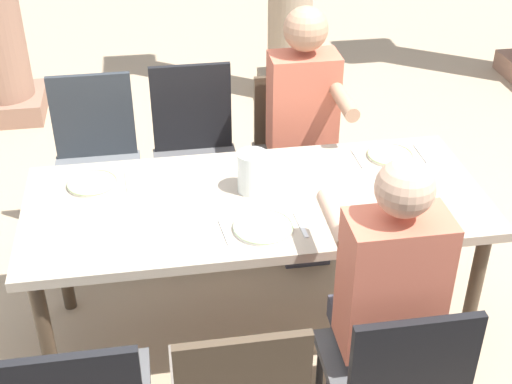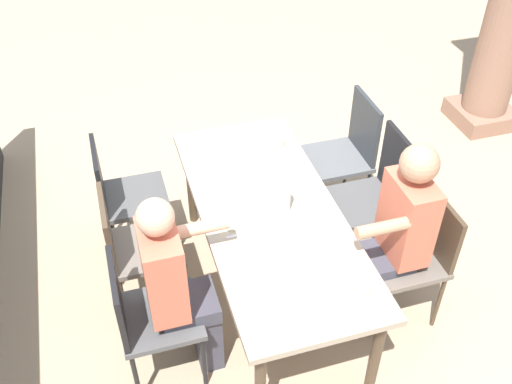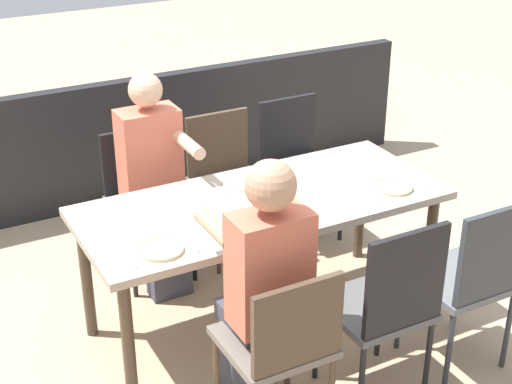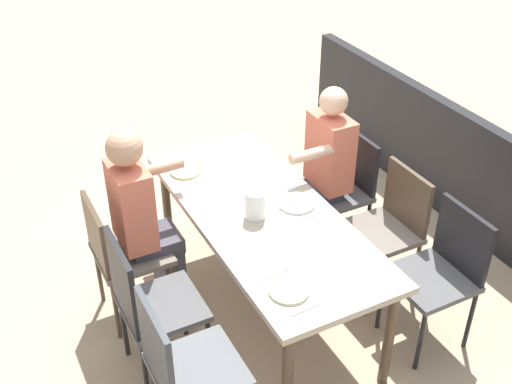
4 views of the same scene
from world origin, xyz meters
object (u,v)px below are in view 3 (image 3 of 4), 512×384
(plate_1, at_px, (244,181))
(chair_east_north, at_px, (282,341))
(chair_mid_south, at_px, (226,173))
(diner_woman_green, at_px, (262,284))
(dining_table, at_px, (262,212))
(chair_west_north, at_px, (472,274))
(plate_0, at_px, (393,187))
(chair_east_south, at_px, (145,192))
(plate_2, at_px, (161,250))
(water_pitcher, at_px, (269,190))
(chair_west_south, at_px, (296,157))
(chair_mid_north, at_px, (387,302))
(diner_man_white, at_px, (156,179))

(plate_1, bearing_deg, chair_east_north, 70.99)
(chair_mid_south, xyz_separation_m, chair_east_north, (0.54, 1.64, -0.01))
(chair_mid_south, relative_size, diner_woman_green, 0.67)
(dining_table, height_order, chair_west_north, chair_west_north)
(dining_table, bearing_deg, chair_mid_south, -103.10)
(chair_mid_south, relative_size, plate_0, 4.18)
(chair_mid_south, height_order, chair_east_south, chair_mid_south)
(chair_east_north, bearing_deg, plate_2, -61.87)
(chair_mid_south, xyz_separation_m, chair_east_south, (0.54, -0.00, -0.01))
(chair_mid_south, xyz_separation_m, water_pitcher, (0.19, 0.89, 0.30))
(dining_table, xyz_separation_m, chair_west_south, (-0.70, -0.82, -0.15))
(chair_west_south, relative_size, plate_2, 4.35)
(diner_woman_green, distance_m, water_pitcher, 0.70)
(chair_east_north, bearing_deg, plate_0, -149.37)
(chair_mid_north, height_order, diner_woman_green, diner_woman_green)
(chair_mid_north, xyz_separation_m, chair_mid_south, (0.00, -1.65, -0.03))
(chair_west_south, relative_size, water_pitcher, 5.09)
(diner_woman_green, distance_m, plate_1, 0.94)
(diner_man_white, distance_m, water_pitcher, 0.79)
(plate_1, bearing_deg, water_pitcher, 89.43)
(diner_woman_green, bearing_deg, chair_mid_south, -110.36)
(chair_west_north, bearing_deg, diner_man_white, -54.21)
(diner_man_white, bearing_deg, chair_mid_south, -160.20)
(dining_table, bearing_deg, plate_2, 20.37)
(chair_west_north, height_order, water_pitcher, chair_west_north)
(chair_mid_north, bearing_deg, chair_east_south, -71.83)
(plate_2, bearing_deg, dining_table, -159.63)
(chair_west_south, distance_m, chair_east_north, 1.95)
(chair_mid_north, distance_m, plate_2, 1.05)
(diner_woman_green, bearing_deg, chair_east_north, 90.95)
(chair_mid_south, distance_m, chair_east_south, 0.54)
(chair_mid_north, bearing_deg, dining_table, -77.03)
(chair_west_north, relative_size, chair_mid_north, 0.98)
(chair_west_south, bearing_deg, plate_1, 40.96)
(chair_east_north, xyz_separation_m, water_pitcher, (-0.36, -0.76, 0.31))
(diner_man_white, distance_m, plate_0, 1.33)
(chair_west_south, xyz_separation_m, plate_1, (0.69, 0.60, 0.23))
(plate_2, bearing_deg, chair_east_north, 118.13)
(chair_east_south, distance_m, plate_2, 1.14)
(chair_west_north, relative_size, water_pitcher, 5.36)
(chair_east_north, bearing_deg, chair_west_south, -122.62)
(chair_east_north, xyz_separation_m, plate_0, (-1.03, -0.61, 0.24))
(chair_west_south, height_order, plate_2, chair_west_south)
(chair_mid_south, relative_size, chair_east_south, 1.01)
(diner_woman_green, height_order, water_pitcher, diner_woman_green)
(chair_mid_south, distance_m, diner_woman_green, 1.58)
(chair_mid_north, height_order, plate_2, chair_mid_north)
(chair_west_south, height_order, diner_man_white, diner_man_white)
(chair_west_north, distance_m, plate_0, 0.65)
(plate_2, bearing_deg, chair_west_south, -141.86)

